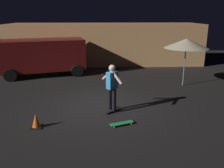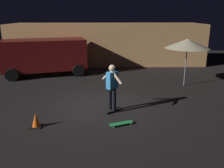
# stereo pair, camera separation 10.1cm
# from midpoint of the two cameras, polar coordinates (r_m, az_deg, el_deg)

# --- Properties ---
(ground_plane) EXTENTS (28.00, 28.00, 0.00)m
(ground_plane) POSITION_cam_midpoint_polar(r_m,az_deg,el_deg) (9.26, -2.50, -5.24)
(ground_plane) COLOR black
(low_building) EXTENTS (13.23, 3.40, 2.76)m
(low_building) POSITION_cam_midpoint_polar(r_m,az_deg,el_deg) (17.21, -1.14, 9.69)
(low_building) COLOR tan
(low_building) RESTS_ON ground_plane
(parked_van) EXTENTS (4.93, 3.17, 2.03)m
(parked_van) POSITION_cam_midpoint_polar(r_m,az_deg,el_deg) (14.24, -15.67, 6.75)
(parked_van) COLOR maroon
(parked_van) RESTS_ON ground_plane
(patio_umbrella) EXTENTS (2.10, 2.10, 2.30)m
(patio_umbrella) POSITION_cam_midpoint_polar(r_m,az_deg,el_deg) (11.92, 17.86, 9.21)
(patio_umbrella) COLOR slate
(patio_umbrella) RESTS_ON ground_plane
(skateboard_ridden) EXTENTS (0.71, 0.67, 0.07)m
(skateboard_ridden) POSITION_cam_midpoint_polar(r_m,az_deg,el_deg) (8.71, 0.34, -6.29)
(skateboard_ridden) COLOR black
(skateboard_ridden) RESTS_ON ground_plane
(skateboard_spare) EXTENTS (0.80, 0.46, 0.07)m
(skateboard_spare) POSITION_cam_midpoint_polar(r_m,az_deg,el_deg) (7.72, 2.64, -9.43)
(skateboard_spare) COLOR green
(skateboard_spare) RESTS_ON ground_plane
(skater) EXTENTS (0.72, 0.79, 1.67)m
(skater) POSITION_cam_midpoint_polar(r_m,az_deg,el_deg) (8.38, 0.35, -0.09)
(skater) COLOR black
(skater) RESTS_ON skateboard_ridden
(traffic_cone) EXTENTS (0.34, 0.34, 0.46)m
(traffic_cone) POSITION_cam_midpoint_polar(r_m,az_deg,el_deg) (7.88, -17.41, -8.40)
(traffic_cone) COLOR black
(traffic_cone) RESTS_ON ground_plane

